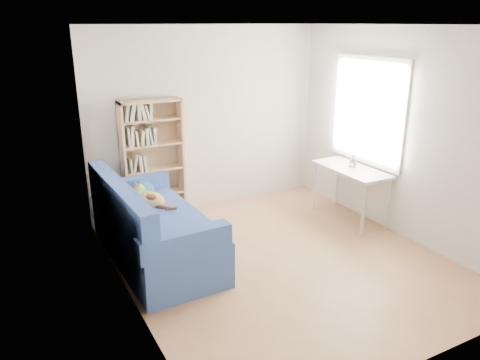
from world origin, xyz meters
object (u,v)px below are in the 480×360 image
(sofa, at_px, (152,230))
(desk, at_px, (351,174))
(pen_cup, at_px, (353,162))
(bookshelf, at_px, (153,166))

(sofa, bearing_deg, desk, -5.19)
(sofa, xyz_separation_m, pen_cup, (2.84, -0.11, 0.45))
(desk, bearing_deg, bookshelf, 151.21)
(bookshelf, xyz_separation_m, pen_cup, (2.42, -1.25, 0.05))
(sofa, relative_size, desk, 1.81)
(desk, bearing_deg, sofa, 176.84)
(bookshelf, height_order, pen_cup, bookshelf)
(bookshelf, bearing_deg, sofa, -109.97)
(bookshelf, distance_m, desk, 2.69)
(sofa, distance_m, desk, 2.79)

